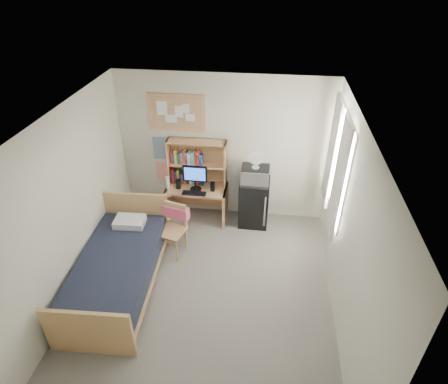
# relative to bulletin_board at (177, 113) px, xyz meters

# --- Properties ---
(floor) EXTENTS (3.60, 4.20, 0.02)m
(floor) POSITION_rel_bulletin_board_xyz_m (0.78, -2.08, -1.93)
(floor) COLOR gray
(floor) RESTS_ON ground
(ceiling) EXTENTS (3.60, 4.20, 0.02)m
(ceiling) POSITION_rel_bulletin_board_xyz_m (0.78, -2.08, 0.68)
(ceiling) COLOR silver
(ceiling) RESTS_ON wall_back
(wall_back) EXTENTS (3.60, 0.04, 2.60)m
(wall_back) POSITION_rel_bulletin_board_xyz_m (0.78, 0.02, -0.62)
(wall_back) COLOR silver
(wall_back) RESTS_ON floor
(wall_left) EXTENTS (0.04, 4.20, 2.60)m
(wall_left) POSITION_rel_bulletin_board_xyz_m (-1.02, -2.08, -0.62)
(wall_left) COLOR silver
(wall_left) RESTS_ON floor
(wall_right) EXTENTS (0.04, 4.20, 2.60)m
(wall_right) POSITION_rel_bulletin_board_xyz_m (2.58, -2.08, -0.62)
(wall_right) COLOR silver
(wall_right) RESTS_ON floor
(window_unit) EXTENTS (0.10, 1.40, 1.70)m
(window_unit) POSITION_rel_bulletin_board_xyz_m (2.53, -0.88, -0.32)
(window_unit) COLOR white
(window_unit) RESTS_ON wall_right
(curtain_left) EXTENTS (0.04, 0.55, 1.70)m
(curtain_left) POSITION_rel_bulletin_board_xyz_m (2.50, -1.28, -0.32)
(curtain_left) COLOR white
(curtain_left) RESTS_ON wall_right
(curtain_right) EXTENTS (0.04, 0.55, 1.70)m
(curtain_right) POSITION_rel_bulletin_board_xyz_m (2.50, -0.48, -0.32)
(curtain_right) COLOR white
(curtain_right) RESTS_ON wall_right
(bulletin_board) EXTENTS (0.94, 0.03, 0.64)m
(bulletin_board) POSITION_rel_bulletin_board_xyz_m (0.00, 0.00, 0.00)
(bulletin_board) COLOR tan
(bulletin_board) RESTS_ON wall_back
(poster_wave) EXTENTS (0.30, 0.01, 0.42)m
(poster_wave) POSITION_rel_bulletin_board_xyz_m (-0.32, 0.01, -0.67)
(poster_wave) COLOR #23578F
(poster_wave) RESTS_ON wall_back
(poster_japan) EXTENTS (0.28, 0.01, 0.36)m
(poster_japan) POSITION_rel_bulletin_board_xyz_m (-0.32, 0.01, -1.14)
(poster_japan) COLOR red
(poster_japan) RESTS_ON wall_back
(desk) EXTENTS (1.07, 0.54, 0.66)m
(desk) POSITION_rel_bulletin_board_xyz_m (0.34, -0.28, -1.59)
(desk) COLOR tan
(desk) RESTS_ON floor
(desk_chair) EXTENTS (0.53, 0.53, 0.87)m
(desk_chair) POSITION_rel_bulletin_board_xyz_m (0.11, -1.25, -1.48)
(desk_chair) COLOR tan
(desk_chair) RESTS_ON floor
(mini_fridge) EXTENTS (0.51, 0.51, 0.87)m
(mini_fridge) POSITION_rel_bulletin_board_xyz_m (1.36, -0.26, -1.49)
(mini_fridge) COLOR black
(mini_fridge) RESTS_ON floor
(bed) EXTENTS (1.15, 2.15, 0.58)m
(bed) POSITION_rel_bulletin_board_xyz_m (-0.48, -2.08, -1.63)
(bed) COLOR black
(bed) RESTS_ON floor
(hutch) EXTENTS (1.01, 0.26, 0.83)m
(hutch) POSITION_rel_bulletin_board_xyz_m (0.34, -0.13, -0.84)
(hutch) COLOR tan
(hutch) RESTS_ON desk
(monitor) EXTENTS (0.41, 0.04, 0.44)m
(monitor) POSITION_rel_bulletin_board_xyz_m (0.34, -0.34, -1.03)
(monitor) COLOR black
(monitor) RESTS_ON desk
(keyboard) EXTENTS (0.41, 0.13, 0.02)m
(keyboard) POSITION_rel_bulletin_board_xyz_m (0.34, -0.48, -1.25)
(keyboard) COLOR black
(keyboard) RESTS_ON desk
(speaker_left) EXTENTS (0.07, 0.07, 0.17)m
(speaker_left) POSITION_rel_bulletin_board_xyz_m (0.04, -0.34, -1.17)
(speaker_left) COLOR black
(speaker_left) RESTS_ON desk
(speaker_right) EXTENTS (0.07, 0.07, 0.17)m
(speaker_right) POSITION_rel_bulletin_board_xyz_m (0.64, -0.35, -1.17)
(speaker_right) COLOR black
(speaker_right) RESTS_ON desk
(water_bottle) EXTENTS (0.07, 0.07, 0.24)m
(water_bottle) POSITION_rel_bulletin_board_xyz_m (-0.14, -0.38, -1.13)
(water_bottle) COLOR white
(water_bottle) RESTS_ON desk
(hoodie) EXTENTS (0.45, 0.23, 0.20)m
(hoodie) POSITION_rel_bulletin_board_xyz_m (0.16, -1.05, -1.24)
(hoodie) COLOR #DA5372
(hoodie) RESTS_ON desk_chair
(microwave) EXTENTS (0.47, 0.36, 0.27)m
(microwave) POSITION_rel_bulletin_board_xyz_m (1.36, -0.28, -0.92)
(microwave) COLOR #B5B5BA
(microwave) RESTS_ON mini_fridge
(desk_fan) EXTENTS (0.25, 0.25, 0.31)m
(desk_fan) POSITION_rel_bulletin_board_xyz_m (1.36, -0.28, -0.63)
(desk_fan) COLOR white
(desk_fan) RESTS_ON microwave
(pillow) EXTENTS (0.47, 0.34, 0.11)m
(pillow) POSITION_rel_bulletin_board_xyz_m (-0.51, -1.33, -1.29)
(pillow) COLOR white
(pillow) RESTS_ON bed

